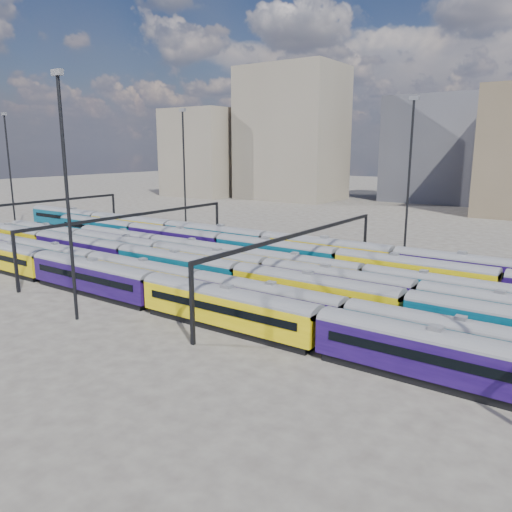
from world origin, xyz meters
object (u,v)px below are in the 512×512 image
Objects in this scene: rake_0 at (93,273)px; mast_2 at (67,189)px; rake_2 at (177,264)px; rake_1 at (197,283)px.

mast_2 is at bearing -47.88° from rake_0.
rake_2 is 5.71× the size of mast_2.
rake_1 is 0.79× the size of rake_2.
rake_2 is at bearing 148.42° from rake_1.
rake_0 is at bearing -159.00° from rake_1.
rake_0 is 5.84× the size of mast_2.
mast_2 reaches higher than rake_2.
mast_2 reaches higher than rake_1.
mast_2 is (6.33, -7.00, 11.21)m from rake_0.
mast_2 is (-6.70, -12.00, 11.50)m from rake_1.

